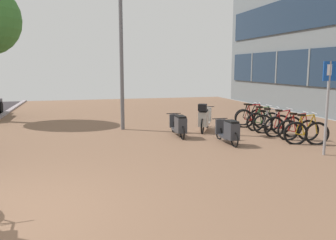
# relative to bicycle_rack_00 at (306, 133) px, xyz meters

# --- Properties ---
(ground) EXTENTS (21.00, 40.00, 0.13)m
(ground) POSITION_rel_bicycle_rack_00_xyz_m (-6.35, -3.23, -0.38)
(ground) COLOR black
(bicycle_rack_00) EXTENTS (1.32, 0.55, 1.01)m
(bicycle_rack_00) POSITION_rel_bicycle_rack_00_xyz_m (0.00, 0.00, 0.00)
(bicycle_rack_00) COLOR black
(bicycle_rack_00) RESTS_ON ground
(bicycle_rack_01) EXTENTS (1.30, 0.51, 0.96)m
(bicycle_rack_01) POSITION_rel_bicycle_rack_00_xyz_m (0.15, 0.61, -0.02)
(bicycle_rack_01) COLOR black
(bicycle_rack_01) RESTS_ON ground
(bicycle_rack_02) EXTENTS (1.35, 0.48, 1.00)m
(bicycle_rack_02) POSITION_rel_bicycle_rack_00_xyz_m (0.01, 1.23, -0.00)
(bicycle_rack_02) COLOR black
(bicycle_rack_02) RESTS_ON ground
(bicycle_rack_03) EXTENTS (1.25, 0.58, 0.98)m
(bicycle_rack_03) POSITION_rel_bicycle_rack_00_xyz_m (-0.05, 1.84, -0.01)
(bicycle_rack_03) COLOR black
(bicycle_rack_03) RESTS_ON ground
(bicycle_rack_04) EXTENTS (1.33, 0.48, 0.98)m
(bicycle_rack_04) POSITION_rel_bicycle_rack_00_xyz_m (-0.03, 2.45, -0.01)
(bicycle_rack_04) COLOR black
(bicycle_rack_04) RESTS_ON ground
(bicycle_rack_05) EXTENTS (1.34, 0.64, 1.01)m
(bicycle_rack_05) POSITION_rel_bicycle_rack_00_xyz_m (-0.10, 3.07, 0.00)
(bicycle_rack_05) COLOR black
(bicycle_rack_05) RESTS_ON ground
(bicycle_rack_06) EXTENTS (1.28, 0.47, 0.95)m
(bicycle_rack_06) POSITION_rel_bicycle_rack_00_xyz_m (0.10, 3.68, -0.02)
(bicycle_rack_06) COLOR black
(bicycle_rack_06) RESTS_ON ground
(scooter_near) EXTENTS (0.52, 1.76, 0.77)m
(scooter_near) POSITION_rel_bicycle_rack_00_xyz_m (-3.38, 2.11, 0.04)
(scooter_near) COLOR black
(scooter_near) RESTS_ON ground
(scooter_mid) EXTENTS (1.06, 1.67, 1.08)m
(scooter_mid) POSITION_rel_bicycle_rack_00_xyz_m (-2.21, 2.85, 0.13)
(scooter_mid) COLOR black
(scooter_mid) RESTS_ON ground
(scooter_far) EXTENTS (0.52, 1.63, 0.78)m
(scooter_far) POSITION_rel_bicycle_rack_00_xyz_m (-2.24, 0.64, 0.04)
(scooter_far) COLOR black
(scooter_far) RESTS_ON ground
(parking_sign) EXTENTS (0.40, 0.07, 2.47)m
(parking_sign) POSITION_rel_bicycle_rack_00_xyz_m (-0.34, -1.23, 1.18)
(parking_sign) COLOR gray
(parking_sign) RESTS_ON ground
(lamp_post) EXTENTS (0.20, 0.52, 5.80)m
(lamp_post) POSITION_rel_bicycle_rack_00_xyz_m (-5.04, 4.00, 2.87)
(lamp_post) COLOR slate
(lamp_post) RESTS_ON ground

